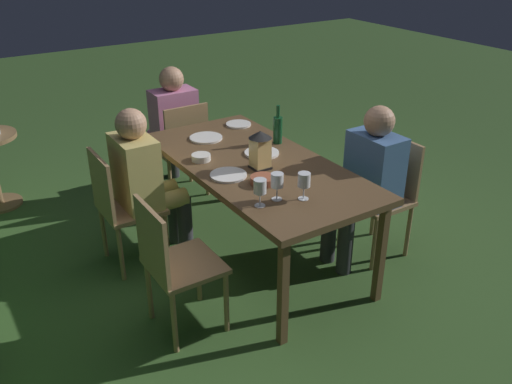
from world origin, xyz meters
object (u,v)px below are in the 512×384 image
(plate_a, at_px, (206,138))
(bowl_bread, at_px, (263,180))
(chair_side_right_b, at_px, (121,204))
(person_in_mustard, at_px, (145,178))
(plate_b, at_px, (238,124))
(wine_glass_c, at_px, (304,181))
(dining_table, at_px, (256,170))
(person_in_pink, at_px, (172,123))
(chair_side_left_a, at_px, (385,191))
(plate_c, at_px, (262,153))
(wine_glass_b, at_px, (277,182))
(plate_d, at_px, (228,175))
(green_bottle_on_table, at_px, (278,129))
(chair_head_far, at_px, (182,146))
(bowl_olives, at_px, (201,157))
(wine_glass_a, at_px, (260,188))
(lantern_centerpiece, at_px, (260,148))
(chair_side_right_a, at_px, (173,261))
(person_in_blue, at_px, (367,178))

(plate_a, relative_size, bowl_bread, 1.54)
(chair_side_right_b, relative_size, person_in_mustard, 0.76)
(plate_b, bearing_deg, wine_glass_c, 165.11)
(dining_table, xyz_separation_m, person_in_pink, (1.38, 0.00, -0.06))
(chair_side_left_a, distance_m, plate_c, 0.94)
(chair_side_left_a, relative_size, bowl_bread, 5.38)
(wine_glass_b, distance_m, plate_d, 0.46)
(person_in_mustard, distance_m, plate_c, 0.84)
(plate_a, bearing_deg, plate_b, -70.45)
(green_bottle_on_table, distance_m, wine_glass_b, 0.92)
(plate_d, bearing_deg, chair_side_left_a, -106.70)
(chair_head_far, height_order, bowl_olives, chair_head_far)
(chair_side_right_b, xyz_separation_m, wine_glass_a, (-0.97, -0.52, 0.39))
(person_in_mustard, distance_m, chair_head_far, 1.01)
(lantern_centerpiece, distance_m, plate_a, 0.70)
(dining_table, height_order, plate_d, plate_d)
(chair_side_right_a, distance_m, chair_head_far, 1.82)
(chair_head_far, xyz_separation_m, chair_side_left_a, (-1.61, -0.84, 0.00))
(wine_glass_b, distance_m, plate_c, 0.72)
(green_bottle_on_table, xyz_separation_m, plate_d, (-0.31, 0.61, -0.10))
(wine_glass_a, xyz_separation_m, plate_d, (0.46, -0.05, -0.11))
(person_in_pink, xyz_separation_m, wine_glass_c, (-2.00, 0.06, 0.24))
(green_bottle_on_table, distance_m, wine_glass_c, 0.93)
(chair_head_far, xyz_separation_m, bowl_bread, (-1.49, 0.14, 0.30))
(chair_head_far, xyz_separation_m, person_in_blue, (-1.61, -0.65, 0.15))
(dining_table, xyz_separation_m, green_bottle_on_table, (0.22, -0.34, 0.16))
(wine_glass_c, bearing_deg, chair_side_right_b, 37.04)
(wine_glass_b, relative_size, bowl_bread, 1.05)
(lantern_centerpiece, height_order, green_bottle_on_table, green_bottle_on_table)
(chair_side_left_a, distance_m, plate_b, 1.30)
(wine_glass_b, distance_m, bowl_bread, 0.25)
(chair_side_right_a, relative_size, person_in_blue, 0.76)
(dining_table, height_order, plate_a, plate_a)
(wine_glass_b, relative_size, wine_glass_c, 1.00)
(chair_side_right_b, bearing_deg, green_bottle_on_table, -99.61)
(chair_side_left_a, relative_size, plate_b, 4.28)
(chair_side_right_a, xyz_separation_m, person_in_blue, (0.00, -1.49, 0.15))
(plate_a, bearing_deg, chair_side_left_a, -137.90)
(person_in_mustard, height_order, person_in_blue, same)
(wine_glass_a, relative_size, plate_c, 0.68)
(lantern_centerpiece, relative_size, wine_glass_a, 1.57)
(person_in_pink, bearing_deg, person_in_blue, -160.33)
(person_in_blue, height_order, lantern_centerpiece, person_in_blue)
(plate_d, bearing_deg, person_in_mustard, 36.14)
(person_in_mustard, xyz_separation_m, person_in_pink, (0.96, -0.65, 0.00))
(plate_c, distance_m, bowl_olives, 0.44)
(chair_side_right_b, bearing_deg, plate_b, -75.36)
(plate_d, bearing_deg, bowl_bread, -149.18)
(chair_head_far, distance_m, wine_glass_b, 1.77)
(chair_side_left_a, bearing_deg, wine_glass_b, 96.00)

